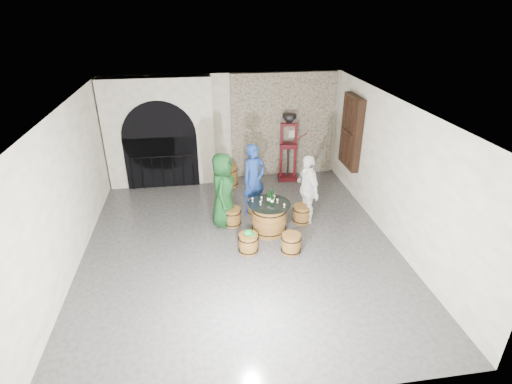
{
  "coord_description": "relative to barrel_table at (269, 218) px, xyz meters",
  "views": [
    {
      "loc": [
        -0.79,
        -7.7,
        5.15
      ],
      "look_at": [
        0.45,
        0.58,
        1.05
      ],
      "focal_mm": 28.0,
      "sensor_mm": 36.0,
      "label": 1
    }
  ],
  "objects": [
    {
      "name": "wall_back",
      "position": [
        -0.75,
        3.53,
        1.21
      ],
      "size": [
        8.0,
        0.0,
        8.0
      ],
      "primitive_type": "plane",
      "rotation": [
        1.57,
        0.0,
        0.0
      ],
      "color": "white",
      "rests_on": "ground"
    },
    {
      "name": "wine_bottle_center",
      "position": [
        0.05,
        -0.04,
        0.52
      ],
      "size": [
        0.08,
        0.08,
        0.32
      ],
      "color": "black",
      "rests_on": "barrel_table"
    },
    {
      "name": "wine_bottle_right",
      "position": [
        0.1,
        0.19,
        0.52
      ],
      "size": [
        0.08,
        0.08,
        0.32
      ],
      "color": "black",
      "rests_on": "barrel_table"
    },
    {
      "name": "wall_left",
      "position": [
        -4.25,
        -0.47,
        1.21
      ],
      "size": [
        0.0,
        8.0,
        8.0
      ],
      "primitive_type": "plane",
      "rotation": [
        1.57,
        0.0,
        1.57
      ],
      "color": "white",
      "rests_on": "ground"
    },
    {
      "name": "tasting_glass_d",
      "position": [
        0.16,
        0.22,
        0.44
      ],
      "size": [
        0.05,
        0.05,
        0.1
      ],
      "primitive_type": null,
      "color": "#AB6D21",
      "rests_on": "barrel_table"
    },
    {
      "name": "tasting_glass_a",
      "position": [
        -0.22,
        -0.03,
        0.44
      ],
      "size": [
        0.05,
        0.05,
        0.1
      ],
      "primitive_type": null,
      "color": "#AB6D21",
      "rests_on": "barrel_table"
    },
    {
      "name": "stone_facing_panel",
      "position": [
        1.05,
        3.47,
        1.21
      ],
      "size": [
        3.2,
        0.12,
        3.18
      ],
      "primitive_type": "cube",
      "color": "gray",
      "rests_on": "ground"
    },
    {
      "name": "arched_opening",
      "position": [
        -2.65,
        3.27,
        1.2
      ],
      "size": [
        3.1,
        0.6,
        3.19
      ],
      "color": "white",
      "rests_on": "ground"
    },
    {
      "name": "wine_bottle_left",
      "position": [
        -0.0,
        0.05,
        0.52
      ],
      "size": [
        0.08,
        0.08,
        0.32
      ],
      "color": "black",
      "rests_on": "barrel_table"
    },
    {
      "name": "barrel_stool_far",
      "position": [
        -0.18,
        0.95,
        -0.16
      ],
      "size": [
        0.45,
        0.45,
        0.46
      ],
      "color": "brown",
      "rests_on": "ground"
    },
    {
      "name": "ceiling",
      "position": [
        -0.75,
        -0.47,
        2.81
      ],
      "size": [
        8.0,
        8.0,
        0.0
      ],
      "primitive_type": "plane",
      "rotation": [
        3.14,
        0.0,
        0.0
      ],
      "color": "beige",
      "rests_on": "wall_back"
    },
    {
      "name": "tasting_glass_e",
      "position": [
        0.3,
        -0.24,
        0.44
      ],
      "size": [
        0.05,
        0.05,
        0.1
      ],
      "primitive_type": null,
      "color": "#AB6D21",
      "rests_on": "barrel_table"
    },
    {
      "name": "tasting_glass_b",
      "position": [
        0.19,
        0.02,
        0.44
      ],
      "size": [
        0.05,
        0.05,
        0.1
      ],
      "primitive_type": null,
      "color": "#AB6D21",
      "rests_on": "barrel_table"
    },
    {
      "name": "barrel_stool_near_right",
      "position": [
        0.34,
        -0.91,
        -0.16
      ],
      "size": [
        0.45,
        0.45,
        0.46
      ],
      "color": "brown",
      "rests_on": "ground"
    },
    {
      "name": "tasting_glass_c",
      "position": [
        -0.16,
        0.19,
        0.44
      ],
      "size": [
        0.05,
        0.05,
        0.1
      ],
      "primitive_type": null,
      "color": "#AB6D21",
      "rests_on": "barrel_table"
    },
    {
      "name": "barrel_stool_near_left",
      "position": [
        -0.6,
        -0.76,
        -0.16
      ],
      "size": [
        0.45,
        0.45,
        0.46
      ],
      "color": "brown",
      "rests_on": "ground"
    },
    {
      "name": "barrel_stool_right",
      "position": [
        0.9,
        0.36,
        -0.16
      ],
      "size": [
        0.45,
        0.45,
        0.46
      ],
      "color": "brown",
      "rests_on": "ground"
    },
    {
      "name": "control_box",
      "position": [
        1.3,
        3.39,
        0.96
      ],
      "size": [
        0.18,
        0.1,
        0.22
      ],
      "primitive_type": "cube",
      "color": "silver",
      "rests_on": "wall_back"
    },
    {
      "name": "side_barrel",
      "position": [
        -0.7,
        2.76,
        -0.05
      ],
      "size": [
        0.51,
        0.51,
        0.67
      ],
      "rotation": [
        0.0,
        0.0,
        0.14
      ],
      "color": "brown",
      "rests_on": "ground"
    },
    {
      "name": "shuttered_window",
      "position": [
        2.63,
        1.93,
        1.41
      ],
      "size": [
        0.23,
        1.1,
        2.0
      ],
      "color": "black",
      "rests_on": "wall_right"
    },
    {
      "name": "person_green",
      "position": [
        -1.04,
        0.58,
        0.55
      ],
      "size": [
        0.79,
        1.03,
        1.87
      ],
      "primitive_type": "imported",
      "rotation": [
        0.0,
        0.0,
        1.33
      ],
      "color": "#103A17",
      "rests_on": "ground"
    },
    {
      "name": "person_blue",
      "position": [
        -0.21,
        1.09,
        0.55
      ],
      "size": [
        0.82,
        0.73,
        1.87
      ],
      "primitive_type": "imported",
      "rotation": [
        0.0,
        0.0,
        0.52
      ],
      "color": "navy",
      "rests_on": "ground"
    },
    {
      "name": "ground",
      "position": [
        -0.75,
        -0.47,
        -0.39
      ],
      "size": [
        8.0,
        8.0,
        0.0
      ],
      "primitive_type": "plane",
      "color": "#2F2F31",
      "rests_on": "ground"
    },
    {
      "name": "corking_press",
      "position": [
        1.13,
        3.02,
        0.81
      ],
      "size": [
        0.86,
        0.51,
        2.06
      ],
      "rotation": [
        0.0,
        0.0,
        -0.1
      ],
      "color": "#440B14",
      "rests_on": "ground"
    },
    {
      "name": "wall_right",
      "position": [
        2.75,
        -0.47,
        1.21
      ],
      "size": [
        0.0,
        8.0,
        8.0
      ],
      "primitive_type": "plane",
      "rotation": [
        1.57,
        0.0,
        -1.57
      ],
      "color": "white",
      "rests_on": "ground"
    },
    {
      "name": "tasting_glass_f",
      "position": [
        -0.38,
        0.17,
        0.44
      ],
      "size": [
        0.05,
        0.05,
        0.1
      ],
      "primitive_type": null,
      "color": "#AB6D21",
      "rests_on": "barrel_table"
    },
    {
      "name": "barrel_table",
      "position": [
        0.0,
        0.0,
        0.0
      ],
      "size": [
        1.01,
        1.01,
        0.78
      ],
      "color": "brown",
      "rests_on": "ground"
    },
    {
      "name": "green_cap",
      "position": [
        -0.6,
        -0.76,
        0.11
      ],
      "size": [
        0.24,
        0.2,
        0.11
      ],
      "color": "#0C8532",
      "rests_on": "barrel_stool_near_left"
    },
    {
      "name": "wall_front",
      "position": [
        -0.75,
        -4.47,
        1.21
      ],
      "size": [
        8.0,
        0.0,
        8.0
      ],
      "primitive_type": "plane",
      "rotation": [
        -1.57,
        0.0,
        0.0
      ],
      "color": "white",
      "rests_on": "ground"
    },
    {
      "name": "barrel_stool_left",
      "position": [
        -0.85,
        0.47,
        -0.16
      ],
      "size": [
        0.45,
        0.45,
        0.46
      ],
      "color": "brown",
      "rests_on": "ground"
    },
    {
      "name": "person_white",
      "position": [
        1.02,
        0.41,
        0.5
      ],
      "size": [
        0.61,
        1.1,
        1.78
      ],
      "primitive_type": "imported",
      "rotation": [
        0.0,
        0.0,
        -1.39
      ],
      "color": "white",
      "rests_on": "ground"
    }
  ]
}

